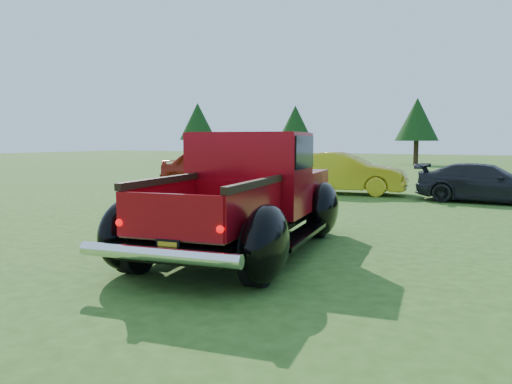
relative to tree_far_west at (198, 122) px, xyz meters
The scene contains 8 objects.
ground 37.37m from the tree_far_west, 53.75° to the right, with size 120.00×120.00×0.00m, color #2D4B15.
tree_far_west is the anchor object (origin of this frame).
tree_west 10.06m from the tree_far_west, ahead, with size 2.94×2.94×4.60m.
tree_mid_left 19.03m from the tree_far_west, ahead, with size 3.20×3.20×5.00m.
pickup_truck 37.31m from the tree_far_west, 54.36° to the right, with size 3.14×5.62×2.00m.
show_car_red 26.89m from the tree_far_west, 54.58° to the right, with size 1.78×4.42×1.50m, color maroon.
show_car_yellow 29.41m from the tree_far_west, 45.88° to the right, with size 1.52×4.37×1.44m, color gold.
show_car_grey 33.02m from the tree_far_west, 40.60° to the right, with size 1.63×4.01×1.16m, color black.
Camera 1 is at (3.77, -7.82, 1.87)m, focal length 35.00 mm.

